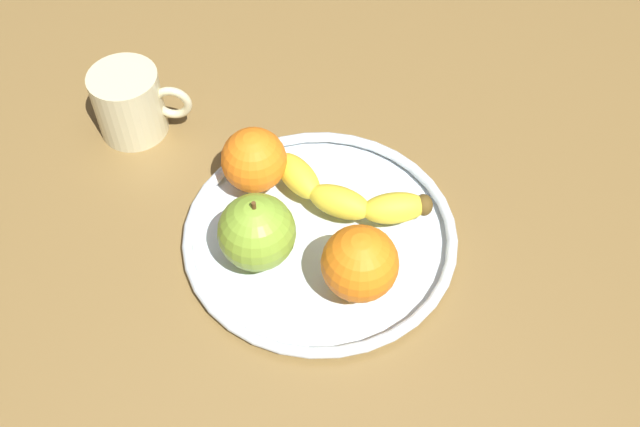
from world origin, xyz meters
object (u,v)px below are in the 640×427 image
fruit_bowl (320,235)px  banana (347,195)px  orange_front_left (254,160)px  ambient_mug (130,103)px  orange_back_left (360,264)px  apple (257,232)px

fruit_bowl → banana: 5.23cm
orange_front_left → ambient_mug: bearing=150.8°
orange_front_left → ambient_mug: (-15.97, 8.94, -1.17)cm
orange_back_left → ambient_mug: (-28.08, 21.86, -1.42)cm
banana → orange_front_left: (-10.39, 2.68, 1.94)cm
banana → orange_back_left: (1.72, -10.24, 2.19)cm
orange_front_left → ambient_mug: 18.34cm
fruit_bowl → orange_front_left: orange_front_left is taller
apple → fruit_bowl: bearing=30.3°
fruit_bowl → orange_front_left: bearing=140.5°
orange_front_left → fruit_bowl: bearing=-39.5°
apple → ambient_mug: (-17.52, 18.89, -1.55)cm
orange_back_left → apple: bearing=164.3°
orange_back_left → ambient_mug: 35.61cm
apple → ambient_mug: bearing=132.9°
apple → orange_back_left: size_ratio=1.14×
apple → orange_back_left: 10.96cm
fruit_bowl → ambient_mug: ambient_mug is taller
fruit_bowl → apple: size_ratio=3.37×
banana → orange_front_left: bearing=-175.0°
fruit_bowl → orange_back_left: bearing=-56.2°
ambient_mug → apple: bearing=-47.1°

